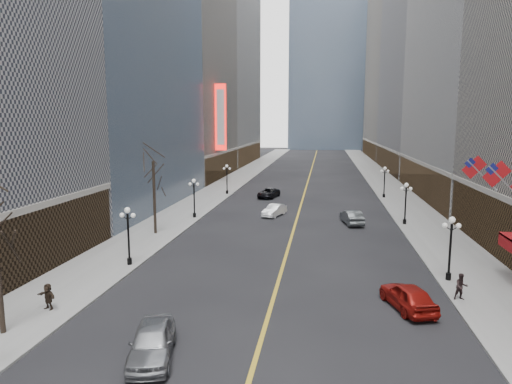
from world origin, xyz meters
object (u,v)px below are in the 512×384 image
(streetlamp_west_3, at_px, (227,176))
(car_nb_near, at_px, (152,342))
(streetlamp_east_3, at_px, (385,179))
(car_nb_mid, at_px, (274,210))
(streetlamp_west_1, at_px, (128,230))
(car_sb_mid, at_px, (408,296))
(car_nb_far, at_px, (269,193))
(car_sb_far, at_px, (352,217))
(streetlamp_east_1, at_px, (451,242))
(streetlamp_east_2, at_px, (406,199))
(streetlamp_west_2, at_px, (194,194))

(streetlamp_west_3, xyz_separation_m, car_nb_near, (6.96, -49.11, -2.06))
(streetlamp_east_3, distance_m, streetlamp_west_3, 23.60)
(streetlamp_west_3, distance_m, car_nb_mid, 17.78)
(car_nb_near, bearing_deg, streetlamp_west_1, 104.49)
(streetlamp_west_1, distance_m, car_nb_near, 14.98)
(car_nb_mid, distance_m, car_sb_mid, 28.34)
(car_nb_mid, distance_m, car_nb_far, 13.40)
(streetlamp_east_3, bearing_deg, car_nb_near, -108.72)
(streetlamp_west_1, distance_m, car_sb_far, 25.31)
(streetlamp_east_1, bearing_deg, streetlamp_east_3, 90.00)
(streetlamp_west_3, relative_size, car_sb_far, 0.96)
(streetlamp_west_3, bearing_deg, car_nb_far, -16.25)
(car_nb_mid, bearing_deg, car_sb_mid, -47.88)
(streetlamp_east_2, xyz_separation_m, streetlamp_east_3, (0.00, 18.00, 0.00))
(streetlamp_east_1, distance_m, car_sb_far, 18.73)
(streetlamp_east_1, relative_size, car_nb_near, 0.92)
(streetlamp_west_1, xyz_separation_m, car_nb_near, (6.96, -13.11, -2.06))
(car_nb_mid, bearing_deg, streetlamp_east_3, 65.62)
(streetlamp_east_1, distance_m, streetlamp_east_3, 36.00)
(streetlamp_west_3, distance_m, car_nb_near, 49.64)
(streetlamp_west_3, bearing_deg, streetlamp_east_2, -37.33)
(streetlamp_east_2, distance_m, streetlamp_east_3, 18.00)
(streetlamp_east_1, height_order, car_nb_far, streetlamp_east_1)
(streetlamp_east_1, relative_size, streetlamp_west_2, 1.00)
(streetlamp_east_3, height_order, streetlamp_west_3, same)
(streetlamp_west_3, xyz_separation_m, car_nb_mid, (9.03, -15.16, -2.21))
(streetlamp_east_1, xyz_separation_m, car_nb_near, (-16.64, -13.11, -2.06))
(streetlamp_west_1, bearing_deg, streetlamp_east_3, 56.75)
(streetlamp_east_1, relative_size, car_nb_far, 0.90)
(streetlamp_east_1, relative_size, streetlamp_east_3, 1.00)
(streetlamp_west_1, relative_size, streetlamp_west_3, 1.00)
(streetlamp_east_2, xyz_separation_m, car_sb_mid, (-3.67, -23.31, -2.10))
(car_sb_mid, bearing_deg, streetlamp_east_3, -112.68)
(streetlamp_east_3, height_order, car_nb_near, streetlamp_east_3)
(streetlamp_west_3, bearing_deg, car_sb_mid, -64.24)
(streetlamp_east_3, distance_m, streetlamp_west_1, 43.05)
(streetlamp_east_1, distance_m, streetlamp_west_1, 23.60)
(streetlamp_east_3, xyz_separation_m, car_sb_mid, (-3.67, -41.31, -2.10))
(car_nb_mid, height_order, car_nb_far, car_nb_far)
(streetlamp_west_3, bearing_deg, streetlamp_east_3, 0.00)
(streetlamp_east_2, distance_m, streetlamp_west_1, 29.68)
(car_sb_mid, bearing_deg, car_nb_mid, -84.98)
(streetlamp_east_2, distance_m, car_nb_near, 35.34)
(streetlamp_east_3, bearing_deg, car_nb_mid, -133.87)
(streetlamp_west_2, height_order, car_sb_mid, streetlamp_west_2)
(streetlamp_west_3, height_order, car_sb_far, streetlamp_west_3)
(streetlamp_west_1, relative_size, car_sb_far, 0.96)
(car_nb_near, bearing_deg, streetlamp_east_2, 48.39)
(streetlamp_west_3, xyz_separation_m, car_nb_far, (6.72, -1.96, -2.21))
(streetlamp_east_3, bearing_deg, streetlamp_west_2, -142.67)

